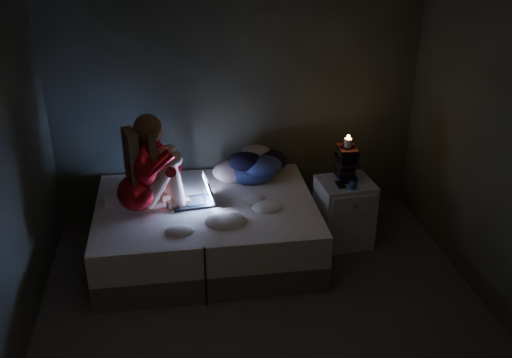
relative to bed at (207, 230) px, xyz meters
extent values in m
cube|color=#3F3B39|center=(0.39, -1.10, -0.28)|extent=(3.60, 3.80, 0.02)
cube|color=#2C2E2A|center=(0.39, 0.81, 1.03)|extent=(3.60, 0.02, 2.60)
cube|color=white|center=(-0.67, 0.21, 0.33)|extent=(0.43, 0.31, 0.13)
cube|color=silver|center=(1.30, 0.03, 0.06)|extent=(0.52, 0.47, 0.65)
cylinder|color=beige|center=(1.31, 0.08, 0.75)|extent=(0.07, 0.07, 0.08)
cube|color=black|center=(1.22, -0.02, 0.38)|extent=(0.08, 0.15, 0.01)
sphere|color=navy|center=(1.30, -0.12, 0.42)|extent=(0.08, 0.08, 0.08)
camera|label=1|loc=(-0.22, -4.57, 2.74)|focal=40.62mm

